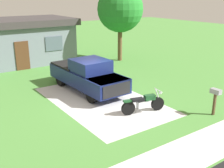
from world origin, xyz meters
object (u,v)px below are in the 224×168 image
at_px(pickup_truck, 86,74).
at_px(neighbor_house, 11,41).
at_px(motorcycle, 144,103).
at_px(mailbox, 215,95).
at_px(shade_tree, 120,9).

relative_size(pickup_truck, neighbor_house, 0.59).
distance_m(motorcycle, mailbox, 3.27).
bearing_deg(motorcycle, neighbor_house, 99.06).
bearing_deg(motorcycle, mailbox, -39.37).
relative_size(motorcycle, mailbox, 1.73).
relative_size(pickup_truck, shade_tree, 0.94).
height_order(mailbox, shade_tree, shade_tree).
xyz_separation_m(motorcycle, pickup_truck, (-0.59, 4.33, 0.48)).
bearing_deg(pickup_truck, shade_tree, 39.53).
relative_size(motorcycle, neighbor_house, 0.23).
relative_size(mailbox, shade_tree, 0.21).
distance_m(pickup_truck, neighbor_house, 9.34).
xyz_separation_m(pickup_truck, mailbox, (3.09, -6.38, 0.03)).
relative_size(mailbox, neighbor_house, 0.13).
distance_m(motorcycle, pickup_truck, 4.39).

